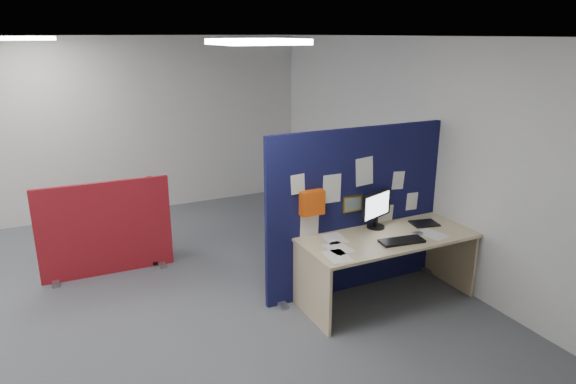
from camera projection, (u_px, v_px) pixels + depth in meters
name	position (u px, v px, depth m)	size (l,w,h in m)	color
floor	(10.00, 356.00, 4.54)	(9.00, 9.00, 0.00)	#525459
wall_back	(2.00, 137.00, 7.14)	(9.00, 0.02, 2.70)	silver
wall_right	(423.00, 156.00, 6.01)	(0.02, 7.00, 2.70)	silver
ceiling_lights	(6.00, 40.00, 4.45)	(4.10, 4.10, 0.04)	white
navy_divider	(357.00, 210.00, 5.53)	(2.19, 0.30, 1.80)	#0F1237
main_desk	(384.00, 249.00, 5.37)	(1.84, 0.82, 0.73)	#D6B789
monitor_main	(377.00, 208.00, 5.44)	(0.44, 0.19, 0.40)	black
keyboard	(402.00, 241.00, 5.13)	(0.45, 0.18, 0.03)	black
mouse	(417.00, 234.00, 5.30)	(0.10, 0.06, 0.03)	gray
paper_tray	(424.00, 223.00, 5.61)	(0.28, 0.22, 0.01)	black
red_divider	(106.00, 230.00, 5.94)	(1.50, 0.30, 1.12)	maroon
office_chair	(145.00, 215.00, 6.37)	(0.64, 0.66, 0.99)	black
desk_papers	(362.00, 244.00, 5.08)	(1.43, 0.72, 0.00)	white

